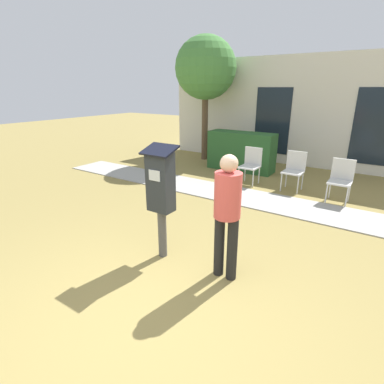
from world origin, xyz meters
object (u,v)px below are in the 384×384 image
object	(u,v)px
person_standing	(227,209)
outdoor_chair_right	(341,177)
outdoor_chair_left	(251,163)
parking_meter	(161,188)
outdoor_chair_middle	(294,168)

from	to	relation	value
person_standing	outdoor_chair_right	xyz separation A→B (m)	(0.75, 3.71, -0.40)
outdoor_chair_left	outdoor_chair_right	world-z (taller)	same
outdoor_chair_right	parking_meter	bearing A→B (deg)	-109.80
parking_meter	person_standing	bearing A→B (deg)	2.78
parking_meter	outdoor_chair_left	distance (m)	3.96
person_standing	outdoor_chair_left	bearing A→B (deg)	109.96
outdoor_chair_left	outdoor_chair_middle	bearing A→B (deg)	-2.27
person_standing	outdoor_chair_right	world-z (taller)	person_standing
parking_meter	outdoor_chair_middle	size ratio (longest dim) A/B	1.77
parking_meter	outdoor_chair_right	size ratio (longest dim) A/B	1.77
person_standing	outdoor_chair_right	size ratio (longest dim) A/B	1.76
outdoor_chair_middle	outdoor_chair_right	world-z (taller)	same
outdoor_chair_left	outdoor_chair_right	xyz separation A→B (m)	(2.06, -0.16, 0.00)
outdoor_chair_left	outdoor_chair_middle	world-z (taller)	same
parking_meter	outdoor_chair_left	xyz separation A→B (m)	(-0.34, 3.92, -0.49)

